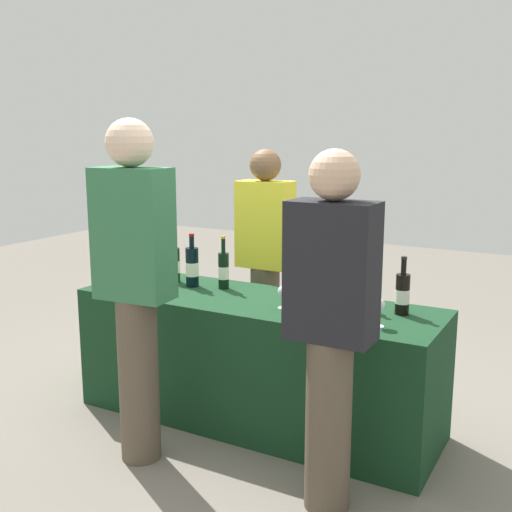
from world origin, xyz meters
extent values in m
plane|color=slate|center=(0.00, 0.00, 0.00)|extent=(12.00, 12.00, 0.00)
cube|color=#14381E|center=(0.00, 0.00, 0.37)|extent=(2.10, 0.66, 0.73)
cylinder|color=black|center=(-0.65, 0.12, 0.84)|extent=(0.07, 0.07, 0.22)
cylinder|color=black|center=(-0.65, 0.12, 0.99)|extent=(0.03, 0.03, 0.08)
cylinder|color=maroon|center=(-0.65, 0.12, 1.03)|extent=(0.03, 0.03, 0.02)
cylinder|color=silver|center=(-0.65, 0.12, 0.83)|extent=(0.07, 0.07, 0.08)
cylinder|color=black|center=(-0.49, 0.07, 0.85)|extent=(0.08, 0.08, 0.24)
cylinder|color=black|center=(-0.49, 0.07, 1.01)|extent=(0.03, 0.03, 0.07)
cylinder|color=maroon|center=(-0.49, 0.07, 1.05)|extent=(0.03, 0.03, 0.02)
cylinder|color=silver|center=(-0.49, 0.07, 0.84)|extent=(0.08, 0.08, 0.08)
cylinder|color=black|center=(-0.29, 0.12, 0.84)|extent=(0.06, 0.06, 0.22)
cylinder|color=black|center=(-0.29, 0.12, 1.00)|extent=(0.02, 0.02, 0.09)
cylinder|color=gold|center=(-0.29, 0.12, 1.05)|extent=(0.03, 0.03, 0.02)
cylinder|color=silver|center=(-0.29, 0.12, 0.83)|extent=(0.07, 0.07, 0.08)
cylinder|color=black|center=(0.28, 0.13, 0.84)|extent=(0.07, 0.07, 0.20)
cylinder|color=black|center=(0.28, 0.13, 0.97)|extent=(0.03, 0.03, 0.07)
cylinder|color=gold|center=(0.28, 0.13, 1.02)|extent=(0.03, 0.03, 0.02)
cylinder|color=silver|center=(0.28, 0.13, 0.83)|extent=(0.07, 0.07, 0.07)
cylinder|color=black|center=(0.56, 0.11, 0.84)|extent=(0.07, 0.07, 0.22)
cylinder|color=black|center=(0.56, 0.11, 0.99)|extent=(0.03, 0.03, 0.08)
cylinder|color=maroon|center=(0.56, 0.11, 1.04)|extent=(0.03, 0.03, 0.02)
cylinder|color=silver|center=(0.56, 0.11, 0.83)|extent=(0.07, 0.07, 0.08)
cylinder|color=black|center=(0.81, 0.11, 0.84)|extent=(0.07, 0.07, 0.21)
cylinder|color=black|center=(0.81, 0.11, 0.98)|extent=(0.03, 0.03, 0.08)
cylinder|color=black|center=(0.81, 0.11, 1.03)|extent=(0.03, 0.03, 0.02)
cylinder|color=silver|center=(0.81, 0.11, 0.83)|extent=(0.07, 0.07, 0.07)
cylinder|color=silver|center=(0.22, -0.09, 0.74)|extent=(0.06, 0.06, 0.00)
cylinder|color=silver|center=(0.22, -0.09, 0.77)|extent=(0.01, 0.01, 0.06)
sphere|color=silver|center=(0.22, -0.09, 0.83)|extent=(0.06, 0.06, 0.06)
cylinder|color=silver|center=(0.48, -0.06, 0.74)|extent=(0.07, 0.07, 0.00)
cylinder|color=silver|center=(0.48, -0.06, 0.77)|extent=(0.01, 0.01, 0.06)
sphere|color=silver|center=(0.48, -0.06, 0.83)|extent=(0.07, 0.07, 0.07)
sphere|color=#590C19|center=(0.48, -0.06, 0.82)|extent=(0.04, 0.04, 0.04)
cylinder|color=silver|center=(0.76, -0.15, 0.74)|extent=(0.07, 0.07, 0.00)
cylinder|color=silver|center=(0.76, -0.15, 0.78)|extent=(0.01, 0.01, 0.08)
sphere|color=silver|center=(0.76, -0.15, 0.84)|extent=(0.07, 0.07, 0.07)
sphere|color=#590C19|center=(0.76, -0.15, 0.83)|extent=(0.04, 0.04, 0.04)
cylinder|color=brown|center=(-0.29, 0.65, 0.38)|extent=(0.20, 0.20, 0.77)
cube|color=yellow|center=(-0.29, 0.65, 1.06)|extent=(0.37, 0.21, 0.58)
sphere|color=brown|center=(-0.29, 0.65, 1.45)|extent=(0.21, 0.21, 0.21)
cylinder|color=brown|center=(-0.31, -0.66, 0.43)|extent=(0.20, 0.20, 0.86)
cube|color=#337247|center=(-0.31, -0.66, 1.18)|extent=(0.39, 0.23, 0.64)
sphere|color=beige|center=(-0.31, -0.66, 1.62)|extent=(0.23, 0.23, 0.23)
cylinder|color=brown|center=(0.70, -0.60, 0.40)|extent=(0.20, 0.20, 0.79)
cube|color=black|center=(0.70, -0.60, 1.09)|extent=(0.37, 0.21, 0.59)
sphere|color=#D8AD8C|center=(0.70, -0.60, 1.49)|extent=(0.21, 0.21, 0.21)
camera|label=1|loc=(1.67, -3.00, 1.67)|focal=44.05mm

